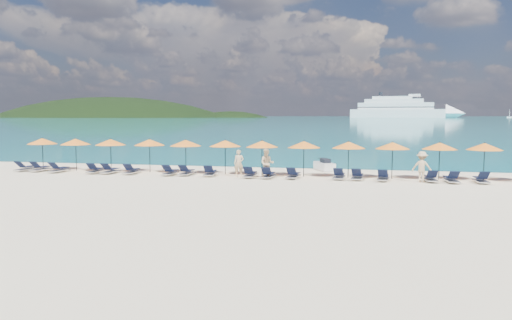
# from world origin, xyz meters

# --- Properties ---
(ground) EXTENTS (1400.00, 1400.00, 0.00)m
(ground) POSITION_xyz_m (0.00, 0.00, 0.00)
(ground) COLOR beige
(sea) EXTENTS (1600.00, 1300.00, 0.01)m
(sea) POSITION_xyz_m (0.00, 660.00, 0.01)
(sea) COLOR #1FA9B2
(sea) RESTS_ON ground
(headland_main) EXTENTS (374.00, 242.00, 126.50)m
(headland_main) POSITION_xyz_m (-300.00, 540.00, -38.00)
(headland_main) COLOR black
(headland_main) RESTS_ON ground
(headland_small) EXTENTS (162.00, 126.00, 85.50)m
(headland_small) POSITION_xyz_m (-150.00, 560.00, -35.00)
(headland_small) COLOR black
(headland_small) RESTS_ON ground
(cruise_ship) EXTENTS (132.86, 40.68, 36.53)m
(cruise_ship) POSITION_xyz_m (58.67, 596.45, 9.51)
(cruise_ship) COLOR white
(cruise_ship) RESTS_ON ground
(sailboat_far) EXTENTS (5.40, 1.80, 9.89)m
(sailboat_far) POSITION_xyz_m (169.05, 586.45, 1.02)
(sailboat_far) COLOR white
(sailboat_far) RESTS_ON ground
(jetski) EXTENTS (1.71, 2.41, 0.80)m
(jetski) POSITION_xyz_m (3.59, 9.19, 0.33)
(jetski) COLOR silver
(jetski) RESTS_ON ground
(beachgoer_a) EXTENTS (0.68, 0.50, 1.71)m
(beachgoer_a) POSITION_xyz_m (-1.36, 4.26, 0.85)
(beachgoer_a) COLOR tan
(beachgoer_a) RESTS_ON ground
(beachgoer_b) EXTENTS (0.92, 0.59, 1.79)m
(beachgoer_b) POSITION_xyz_m (0.45, 4.17, 0.89)
(beachgoer_b) COLOR tan
(beachgoer_b) RESTS_ON ground
(beachgoer_c) EXTENTS (1.25, 0.81, 1.78)m
(beachgoer_c) POSITION_xyz_m (9.53, 4.07, 0.89)
(beachgoer_c) COLOR tan
(beachgoer_c) RESTS_ON ground
(umbrella_0) EXTENTS (2.10, 2.10, 2.28)m
(umbrella_0) POSITION_xyz_m (-15.90, 5.37, 2.02)
(umbrella_0) COLOR black
(umbrella_0) RESTS_ON ground
(umbrella_1) EXTENTS (2.10, 2.10, 2.28)m
(umbrella_1) POSITION_xyz_m (-13.20, 5.22, 2.02)
(umbrella_1) COLOR black
(umbrella_1) RESTS_ON ground
(umbrella_2) EXTENTS (2.10, 2.10, 2.28)m
(umbrella_2) POSITION_xyz_m (-10.60, 5.26, 2.02)
(umbrella_2) COLOR black
(umbrella_2) RESTS_ON ground
(umbrella_3) EXTENTS (2.10, 2.10, 2.28)m
(umbrella_3) POSITION_xyz_m (-7.87, 5.51, 2.02)
(umbrella_3) COLOR black
(umbrella_3) RESTS_ON ground
(umbrella_4) EXTENTS (2.10, 2.10, 2.28)m
(umbrella_4) POSITION_xyz_m (-5.23, 5.32, 2.02)
(umbrella_4) COLOR black
(umbrella_4) RESTS_ON ground
(umbrella_5) EXTENTS (2.10, 2.10, 2.28)m
(umbrella_5) POSITION_xyz_m (-2.56, 5.43, 2.02)
(umbrella_5) COLOR black
(umbrella_5) RESTS_ON ground
(umbrella_6) EXTENTS (2.10, 2.10, 2.28)m
(umbrella_6) POSITION_xyz_m (-0.09, 5.27, 2.02)
(umbrella_6) COLOR black
(umbrella_6) RESTS_ON ground
(umbrella_7) EXTENTS (2.10, 2.10, 2.28)m
(umbrella_7) POSITION_xyz_m (2.58, 5.29, 2.02)
(umbrella_7) COLOR black
(umbrella_7) RESTS_ON ground
(umbrella_8) EXTENTS (2.10, 2.10, 2.28)m
(umbrella_8) POSITION_xyz_m (5.33, 5.33, 2.02)
(umbrella_8) COLOR black
(umbrella_8) RESTS_ON ground
(umbrella_9) EXTENTS (2.10, 2.10, 2.28)m
(umbrella_9) POSITION_xyz_m (7.94, 5.30, 2.02)
(umbrella_9) COLOR black
(umbrella_9) RESTS_ON ground
(umbrella_10) EXTENTS (2.10, 2.10, 2.28)m
(umbrella_10) POSITION_xyz_m (10.68, 5.50, 2.02)
(umbrella_10) COLOR black
(umbrella_10) RESTS_ON ground
(umbrella_11) EXTENTS (2.10, 2.10, 2.28)m
(umbrella_11) POSITION_xyz_m (13.17, 5.51, 2.02)
(umbrella_11) COLOR black
(umbrella_11) RESTS_ON ground
(lounger_0) EXTENTS (0.78, 1.75, 0.66)m
(lounger_0) POSITION_xyz_m (-16.50, 4.28, 0.24)
(lounger_0) COLOR silver
(lounger_0) RESTS_ON ground
(lounger_1) EXTENTS (0.69, 1.72, 0.66)m
(lounger_1) POSITION_xyz_m (-15.38, 4.31, 0.24)
(lounger_1) COLOR silver
(lounger_1) RESTS_ON ground
(lounger_2) EXTENTS (0.72, 1.73, 0.66)m
(lounger_2) POSITION_xyz_m (-13.80, 4.07, 0.24)
(lounger_2) COLOR silver
(lounger_2) RESTS_ON ground
(lounger_3) EXTENTS (0.79, 1.76, 0.66)m
(lounger_3) POSITION_xyz_m (-11.14, 4.10, 0.24)
(lounger_3) COLOR silver
(lounger_3) RESTS_ON ground
(lounger_4) EXTENTS (0.68, 1.72, 0.66)m
(lounger_4) POSITION_xyz_m (-10.06, 4.15, 0.24)
(lounger_4) COLOR silver
(lounger_4) RESTS_ON ground
(lounger_5) EXTENTS (0.69, 1.73, 0.66)m
(lounger_5) POSITION_xyz_m (-8.56, 4.17, 0.24)
(lounger_5) COLOR silver
(lounger_5) RESTS_ON ground
(lounger_6) EXTENTS (0.63, 1.70, 0.66)m
(lounger_6) POSITION_xyz_m (-5.85, 4.07, 0.24)
(lounger_6) COLOR silver
(lounger_6) RESTS_ON ground
(lounger_7) EXTENTS (0.70, 1.73, 0.66)m
(lounger_7) POSITION_xyz_m (-4.81, 4.26, 0.24)
(lounger_7) COLOR silver
(lounger_7) RESTS_ON ground
(lounger_8) EXTENTS (0.79, 1.75, 0.66)m
(lounger_8) POSITION_xyz_m (-3.23, 4.23, 0.24)
(lounger_8) COLOR silver
(lounger_8) RESTS_ON ground
(lounger_9) EXTENTS (0.63, 1.70, 0.66)m
(lounger_9) POSITION_xyz_m (-0.59, 3.99, 0.24)
(lounger_9) COLOR silver
(lounger_9) RESTS_ON ground
(lounger_10) EXTENTS (0.70, 1.73, 0.66)m
(lounger_10) POSITION_xyz_m (0.57, 3.95, 0.24)
(lounger_10) COLOR silver
(lounger_10) RESTS_ON ground
(lounger_11) EXTENTS (0.77, 1.75, 0.66)m
(lounger_11) POSITION_xyz_m (2.09, 4.10, 0.24)
(lounger_11) COLOR silver
(lounger_11) RESTS_ON ground
(lounger_12) EXTENTS (0.72, 1.73, 0.66)m
(lounger_12) POSITION_xyz_m (4.83, 4.35, 0.24)
(lounger_12) COLOR silver
(lounger_12) RESTS_ON ground
(lounger_13) EXTENTS (0.79, 1.75, 0.66)m
(lounger_13) POSITION_xyz_m (5.90, 4.27, 0.24)
(lounger_13) COLOR silver
(lounger_13) RESTS_ON ground
(lounger_14) EXTENTS (0.78, 1.75, 0.66)m
(lounger_14) POSITION_xyz_m (7.39, 4.12, 0.24)
(lounger_14) COLOR silver
(lounger_14) RESTS_ON ground
(lounger_15) EXTENTS (0.73, 1.74, 0.66)m
(lounger_15) POSITION_xyz_m (10.04, 4.29, 0.24)
(lounger_15) COLOR silver
(lounger_15) RESTS_ON ground
(lounger_16) EXTENTS (0.75, 1.74, 0.66)m
(lounger_16) POSITION_xyz_m (11.17, 4.13, 0.24)
(lounger_16) COLOR silver
(lounger_16) RESTS_ON ground
(lounger_17) EXTENTS (0.68, 1.72, 0.66)m
(lounger_17) POSITION_xyz_m (12.77, 4.28, 0.24)
(lounger_17) COLOR silver
(lounger_17) RESTS_ON ground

